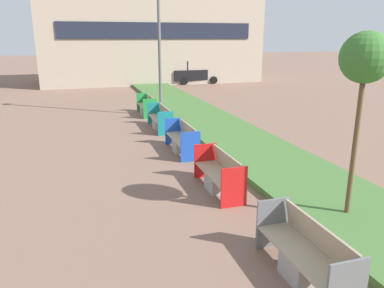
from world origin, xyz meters
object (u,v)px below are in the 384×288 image
(bench_red_frame, at_px, (220,176))
(sapling_tree_near, at_px, (365,61))
(street_lamp_post, at_px, (159,30))
(bench_grey_frame, at_px, (305,258))
(parked_car_distant, at_px, (196,72))
(bench_teal_frame, at_px, (161,120))
(bench_green_frame, at_px, (147,107))
(bench_blue_frame, at_px, (183,141))

(bench_red_frame, height_order, sapling_tree_near, sapling_tree_near)
(bench_red_frame, relative_size, street_lamp_post, 0.28)
(bench_grey_frame, height_order, parked_car_distant, parked_car_distant)
(street_lamp_post, distance_m, parked_car_distant, 13.92)
(street_lamp_post, height_order, sapling_tree_near, street_lamp_post)
(bench_teal_frame, relative_size, street_lamp_post, 0.30)
(bench_red_frame, distance_m, parked_car_distant, 22.73)
(bench_green_frame, bearing_deg, bench_teal_frame, -89.95)
(bench_green_frame, bearing_deg, bench_blue_frame, -89.99)
(bench_red_frame, bearing_deg, parked_car_distant, 73.93)
(bench_grey_frame, xyz_separation_m, bench_blue_frame, (0.00, 7.10, 0.00))
(bench_red_frame, relative_size, bench_blue_frame, 0.95)
(sapling_tree_near, bearing_deg, bench_green_frame, 99.20)
(bench_teal_frame, relative_size, parked_car_distant, 0.51)
(bench_green_frame, height_order, parked_car_distant, parked_car_distant)
(sapling_tree_near, height_order, parked_car_distant, sapling_tree_near)
(bench_blue_frame, relative_size, bench_green_frame, 1.07)
(bench_teal_frame, bearing_deg, sapling_tree_near, -77.69)
(bench_teal_frame, distance_m, street_lamp_post, 4.60)
(bench_teal_frame, distance_m, bench_green_frame, 3.14)
(bench_blue_frame, xyz_separation_m, parked_car_distant, (6.29, 18.44, 0.54))
(bench_grey_frame, distance_m, bench_red_frame, 3.71)
(street_lamp_post, bearing_deg, bench_blue_frame, -95.71)
(bench_grey_frame, height_order, sapling_tree_near, sapling_tree_near)
(bench_teal_frame, bearing_deg, bench_red_frame, -90.02)
(bench_grey_frame, distance_m, bench_teal_frame, 10.47)
(bench_red_frame, distance_m, sapling_tree_near, 4.16)
(bench_red_frame, relative_size, parked_car_distant, 0.47)
(bench_teal_frame, xyz_separation_m, sapling_tree_near, (1.97, -9.01, 2.89))
(bench_green_frame, xyz_separation_m, street_lamp_post, (0.61, -0.39, 3.64))
(bench_grey_frame, bearing_deg, bench_red_frame, 90.00)
(bench_green_frame, bearing_deg, bench_red_frame, -90.00)
(bench_blue_frame, distance_m, sapling_tree_near, 6.64)
(parked_car_distant, bearing_deg, bench_grey_frame, -107.48)
(bench_grey_frame, bearing_deg, parked_car_distant, 76.17)
(bench_blue_frame, distance_m, street_lamp_post, 7.15)
(bench_green_frame, xyz_separation_m, parked_car_distant, (6.29, 11.93, 0.55))
(bench_grey_frame, relative_size, parked_car_distant, 0.47)
(sapling_tree_near, bearing_deg, bench_blue_frame, 109.22)
(bench_grey_frame, distance_m, sapling_tree_near, 3.79)
(bench_red_frame, height_order, street_lamp_post, street_lamp_post)
(bench_teal_frame, bearing_deg, bench_green_frame, 90.05)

